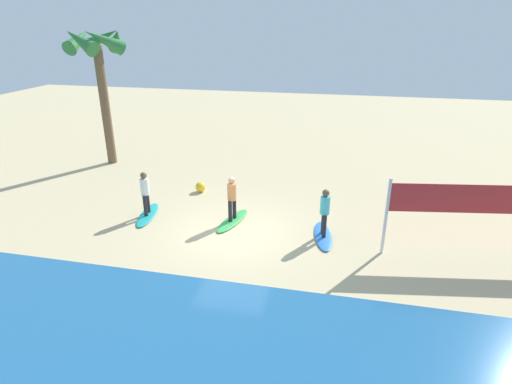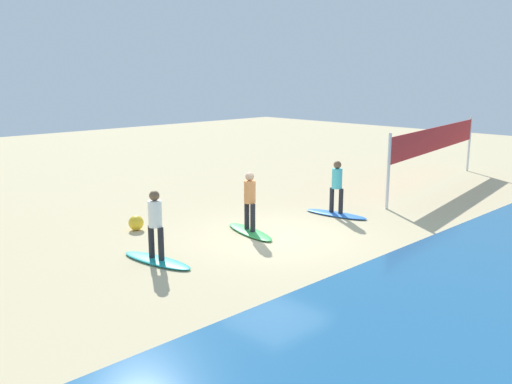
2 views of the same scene
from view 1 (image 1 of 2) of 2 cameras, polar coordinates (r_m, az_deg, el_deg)
The scene contains 9 objects.
ground_plane at distance 14.58m, azimuth -3.13°, elevation -5.41°, with size 60.00×60.00×0.00m, color #CCB789.
surfboard_blue at distance 14.38m, azimuth 9.11°, elevation -5.90°, with size 2.10×0.56×0.09m, color blue.
surfer_blue at distance 13.94m, azimuth 9.35°, elevation -2.31°, with size 0.32×0.46×1.64m.
surfboard_green at distance 15.25m, azimuth -3.21°, elevation -3.91°, with size 2.10×0.56×0.09m, color green.
surfer_green at distance 14.84m, azimuth -3.30°, elevation -0.47°, with size 0.32×0.45×1.64m.
surfboard_teal at distance 16.18m, azimuth -14.53°, elevation -3.01°, with size 2.10×0.56×0.09m, color teal.
surfer_teal at distance 15.80m, azimuth -14.88°, elevation 0.24°, with size 0.32×0.46×1.64m.
palm_tree at distance 21.85m, azimuth -20.73°, elevation 17.23°, with size 2.88×3.03×6.66m.
beach_ball at distance 17.94m, azimuth -7.56°, elevation 0.68°, with size 0.43×0.43×0.43m, color yellow.
Camera 1 is at (-3.54, 12.41, 6.79)m, focal length 29.36 mm.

